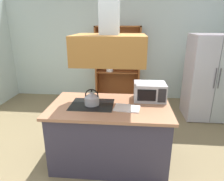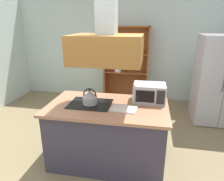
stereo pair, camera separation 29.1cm
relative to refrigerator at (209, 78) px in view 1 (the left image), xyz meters
name	(u,v)px [view 1 (the left image)]	position (x,y,z in m)	size (l,w,h in m)	color
ground_plane	(106,166)	(-1.99, -1.86, -0.89)	(7.80, 7.80, 0.00)	olive
wall_back	(119,48)	(-1.99, 1.14, 0.46)	(6.00, 0.12, 2.70)	silver
kitchen_island	(110,133)	(-1.95, -1.70, -0.44)	(1.68, 0.98, 0.90)	#3D394A
range_hood	(110,41)	(-1.95, -1.70, 0.89)	(0.90, 0.70, 1.20)	#A36A2D
refrigerator	(209,78)	(0.00, 0.00, 0.00)	(0.90, 0.77, 1.78)	#BFB0B8
dish_cabinet	(118,68)	(-2.00, 0.93, -0.04)	(1.14, 0.40, 1.92)	#945024
kettle	(92,98)	(-2.20, -1.70, 0.11)	(0.21, 0.21, 0.23)	#B4B4B8
cutting_board	(127,108)	(-1.71, -1.80, 0.02)	(0.34, 0.24, 0.02)	white
microwave	(150,91)	(-1.38, -1.43, 0.14)	(0.46, 0.35, 0.26)	#B7BABF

